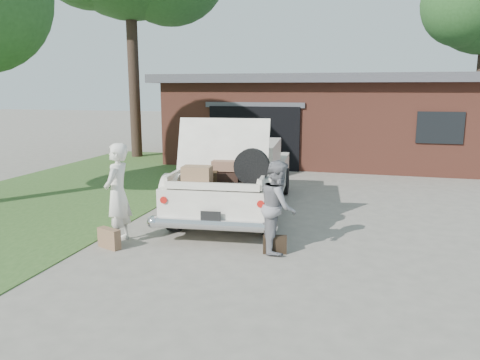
# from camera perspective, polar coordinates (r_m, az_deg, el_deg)

# --- Properties ---
(ground) EXTENTS (90.00, 90.00, 0.00)m
(ground) POSITION_cam_1_polar(r_m,az_deg,el_deg) (8.65, -1.05, -7.91)
(ground) COLOR gray
(ground) RESTS_ON ground
(grass_strip) EXTENTS (6.00, 16.00, 0.02)m
(grass_strip) POSITION_cam_1_polar(r_m,az_deg,el_deg) (13.65, -20.04, -1.42)
(grass_strip) COLOR #2D4C1E
(grass_strip) RESTS_ON ground
(house) EXTENTS (12.80, 7.80, 3.30)m
(house) POSITION_cam_1_polar(r_m,az_deg,el_deg) (19.40, 11.40, 7.54)
(house) COLOR brown
(house) RESTS_ON ground
(sedan) EXTENTS (2.65, 5.72, 2.24)m
(sedan) POSITION_cam_1_polar(r_m,az_deg,el_deg) (10.87, -0.33, 0.49)
(sedan) COLOR white
(sedan) RESTS_ON ground
(woman_left) EXTENTS (0.51, 0.72, 1.86)m
(woman_left) POSITION_cam_1_polar(r_m,az_deg,el_deg) (8.85, -14.71, -1.61)
(woman_left) COLOR silver
(woman_left) RESTS_ON ground
(woman_right) EXTENTS (0.76, 0.89, 1.61)m
(woman_right) POSITION_cam_1_polar(r_m,az_deg,el_deg) (8.17, 4.68, -3.21)
(woman_right) COLOR gray
(woman_right) RESTS_ON ground
(suitcase_left) EXTENTS (0.49, 0.30, 0.36)m
(suitcase_left) POSITION_cam_1_polar(r_m,az_deg,el_deg) (8.76, -15.66, -6.86)
(suitcase_left) COLOR #866144
(suitcase_left) RESTS_ON ground
(suitcase_right) EXTENTS (0.43, 0.21, 0.32)m
(suitcase_right) POSITION_cam_1_polar(r_m,az_deg,el_deg) (8.21, 4.26, -7.85)
(suitcase_right) COLOR black
(suitcase_right) RESTS_ON ground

